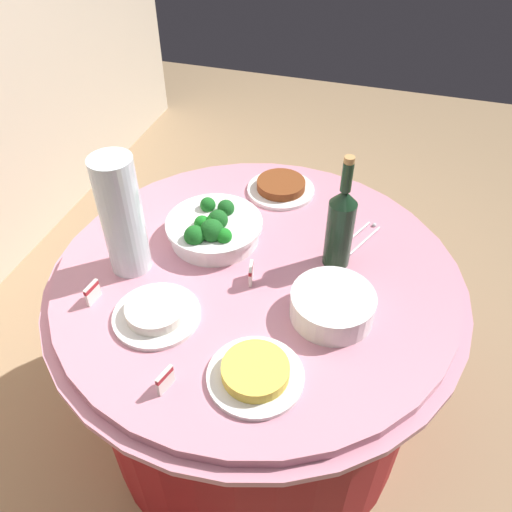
{
  "coord_description": "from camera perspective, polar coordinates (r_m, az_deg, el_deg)",
  "views": [
    {
      "loc": [
        -0.99,
        -0.3,
        1.72
      ],
      "look_at": [
        0.0,
        0.0,
        0.79
      ],
      "focal_mm": 36.38,
      "sensor_mm": 36.0,
      "label": 1
    }
  ],
  "objects": [
    {
      "name": "food_plate_fried_egg",
      "position": [
        1.18,
        -0.06,
        -12.75
      ],
      "size": [
        0.22,
        0.22,
        0.04
      ],
      "color": "white",
      "rests_on": "buffet_table"
    },
    {
      "name": "serving_tongs",
      "position": [
        1.56,
        11.48,
        2.1
      ],
      "size": [
        0.16,
        0.11,
        0.01
      ],
      "color": "silver",
      "rests_on": "buffet_table"
    },
    {
      "name": "label_placard_mid",
      "position": [
        1.37,
        -0.38,
        -1.84
      ],
      "size": [
        0.05,
        0.02,
        0.05
      ],
      "color": "white",
      "rests_on": "buffet_table"
    },
    {
      "name": "wine_bottle",
      "position": [
        1.38,
        9.26,
        3.33
      ],
      "size": [
        0.07,
        0.07,
        0.34
      ],
      "color": "black",
      "rests_on": "buffet_table"
    },
    {
      "name": "broccoli_bowl",
      "position": [
        1.5,
        -4.65,
        3.04
      ],
      "size": [
        0.28,
        0.28,
        0.11
      ],
      "color": "white",
      "rests_on": "buffet_table"
    },
    {
      "name": "ground_plane",
      "position": [
        2.01,
        0.0,
        -17.04
      ],
      "size": [
        6.0,
        6.0,
        0.0
      ],
      "primitive_type": "plane",
      "color": "#9E7F5B"
    },
    {
      "name": "label_placard_front",
      "position": [
        1.39,
        -17.56,
        -3.77
      ],
      "size": [
        0.05,
        0.01,
        0.05
      ],
      "color": "white",
      "rests_on": "buffet_table"
    },
    {
      "name": "food_plate_stir_fry",
      "position": [
        1.71,
        2.76,
        7.58
      ],
      "size": [
        0.22,
        0.22,
        0.04
      ],
      "color": "white",
      "rests_on": "buffet_table"
    },
    {
      "name": "label_placard_rear",
      "position": [
        1.17,
        -9.96,
        -13.21
      ],
      "size": [
        0.05,
        0.02,
        0.05
      ],
      "color": "white",
      "rests_on": "buffet_table"
    },
    {
      "name": "buffet_table",
      "position": [
        1.7,
        0.0,
        -10.48
      ],
      "size": [
        1.16,
        1.16,
        0.74
      ],
      "color": "maroon",
      "rests_on": "ground_plane"
    },
    {
      "name": "food_plate_rice",
      "position": [
        1.32,
        -10.92,
        -6.11
      ],
      "size": [
        0.22,
        0.22,
        0.04
      ],
      "color": "white",
      "rests_on": "buffet_table"
    },
    {
      "name": "decorative_fruit_vase",
      "position": [
        1.38,
        -14.43,
        3.69
      ],
      "size": [
        0.11,
        0.11,
        0.34
      ],
      "color": "silver",
      "rests_on": "buffet_table"
    },
    {
      "name": "plate_stack",
      "position": [
        1.3,
        8.39,
        -5.38
      ],
      "size": [
        0.21,
        0.21,
        0.07
      ],
      "color": "white",
      "rests_on": "buffet_table"
    }
  ]
}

